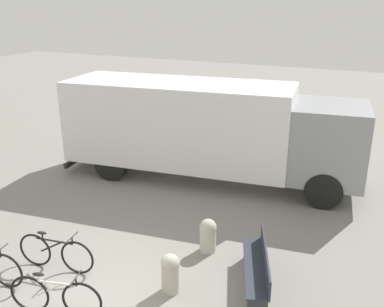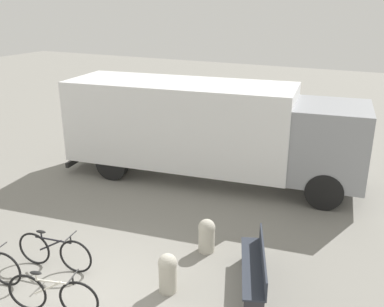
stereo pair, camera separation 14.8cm
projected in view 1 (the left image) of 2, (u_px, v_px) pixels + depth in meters
name	position (u px, v px, depth m)	size (l,w,h in m)	color
ground_plane	(87.00, 301.00, 7.74)	(60.00, 60.00, 0.00)	gray
delivery_truck	(206.00, 127.00, 12.55)	(8.92, 3.31, 2.90)	white
park_bench	(259.00, 265.00, 7.94)	(1.06, 2.00, 0.85)	#282D38
bicycle_middle	(56.00, 253.00, 8.53)	(1.67, 0.44, 0.82)	black
bicycle_far	(55.00, 296.00, 7.28)	(1.64, 0.55, 0.82)	black
bollard_near_bench	(170.00, 272.00, 7.87)	(0.36, 0.36, 0.78)	#B2AD9E
bollard_far_bench	(208.00, 234.00, 9.17)	(0.37, 0.37, 0.75)	#B2AD9E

